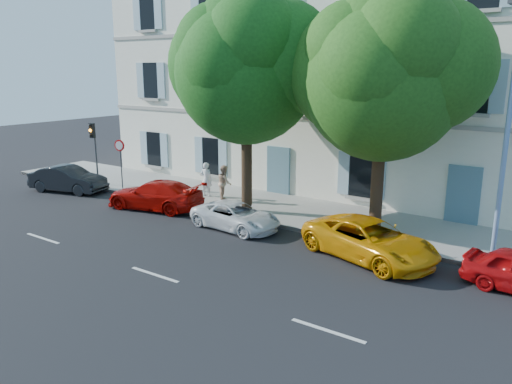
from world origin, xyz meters
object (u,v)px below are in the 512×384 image
Objects in this scene: street_lamp at (508,122)px; tree_left at (246,73)px; pedestrian_b at (224,183)px; car_dark_sedan at (68,179)px; tree_right at (383,81)px; traffic_light at (94,140)px; pedestrian_a at (206,179)px; car_red_coupe at (155,195)px; car_yellow_supercar at (369,240)px; road_sign at (120,154)px; car_white_coupe at (236,216)px.

tree_left is at bearing 176.72° from street_lamp.
street_lamp is 4.79× the size of pedestrian_b.
street_lamp is (20.14, 1.42, 4.03)m from car_dark_sedan.
tree_right is at bearing 2.39° from tree_left.
traffic_light is 6.91m from pedestrian_a.
tree_left is (3.92, 1.72, 5.40)m from car_red_coupe.
tree_left reaches higher than street_lamp.
pedestrian_a is (-13.25, 1.57, -3.72)m from street_lamp.
pedestrian_b is (-8.51, 2.92, 0.32)m from car_yellow_supercar.
tree_right is at bearing 2.32° from road_sign.
pedestrian_b is at bearing 174.97° from tree_right.
road_sign is 1.53× the size of pedestrian_b.
street_lamp reaches higher than car_red_coupe.
street_lamp is (19.82, -0.12, 2.16)m from traffic_light.
car_red_coupe is at bearing -156.27° from tree_left.
car_red_coupe reaches higher than car_white_coupe.
car_red_coupe is 10.45m from car_yellow_supercar.
tree_right is 1.10× the size of street_lamp.
car_dark_sedan is 1.08× the size of car_white_coupe.
pedestrian_b reaches higher than car_yellow_supercar.
car_yellow_supercar is 0.52× the size of tree_left.
pedestrian_a is at bearing 173.22° from street_lamp.
car_red_coupe is 1.20× the size of car_white_coupe.
pedestrian_a is at bearing 41.65° from pedestrian_b.
road_sign is 0.32× the size of street_lamp.
tree_left reaches higher than road_sign.
street_lamp reaches higher than pedestrian_b.
road_sign is (-14.37, 1.67, 1.33)m from car_yellow_supercar.
traffic_light reaches higher than pedestrian_a.
road_sign is 18.13m from street_lamp.
street_lamp is at bearing -142.21° from pedestrian_b.
traffic_light is 1.29× the size of road_sign.
tree_left is (10.06, 2.00, 5.39)m from car_dark_sedan.
car_white_coupe is (4.79, -0.24, -0.14)m from car_red_coupe.
pedestrian_a reaches higher than car_yellow_supercar.
car_red_coupe is 6.25m from traffic_light.
street_lamp is at bearing -51.12° from car_yellow_supercar.
pedestrian_a is (0.75, 2.72, 0.33)m from car_red_coupe.
tree_right is 10.23m from pedestrian_a.
car_yellow_supercar is 1.45× the size of traffic_light.
pedestrian_a is (4.68, 1.31, -1.01)m from road_sign.
car_dark_sedan is 0.51× the size of street_lamp.
tree_right is at bearing 169.10° from street_lamp.
pedestrian_a is at bearing -81.49° from car_dark_sedan.
traffic_light is (0.32, 1.54, 1.87)m from car_dark_sedan.
traffic_light is at bearing 101.90° from car_yellow_supercar.
car_yellow_supercar is 0.54× the size of tree_right.
car_dark_sedan is 16.84m from tree_right.
traffic_light reaches higher than car_white_coupe.
car_white_coupe is at bearing -10.74° from road_sign.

